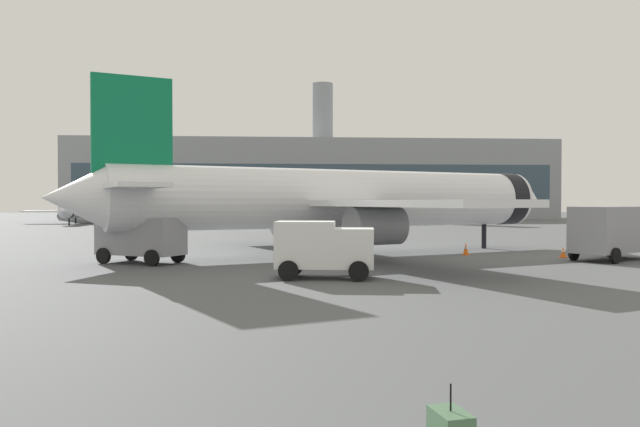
{
  "coord_description": "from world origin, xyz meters",
  "views": [
    {
      "loc": [
        -0.04,
        -2.19,
        3.47
      ],
      "look_at": [
        1.78,
        23.0,
        3.0
      ],
      "focal_mm": 34.79,
      "sensor_mm": 36.0,
      "label": 1
    }
  ],
  "objects_px": {
    "service_truck": "(140,235)",
    "safety_cone_near": "(563,252)",
    "airplane_taxiing": "(83,210)",
    "cargo_van": "(323,247)",
    "airplane_at_gate": "(341,199)",
    "fuel_truck": "(612,230)",
    "safety_cone_mid": "(466,249)"
  },
  "relations": [
    {
      "from": "service_truck",
      "to": "fuel_truck",
      "type": "distance_m",
      "value": 27.72
    },
    {
      "from": "airplane_at_gate",
      "to": "cargo_van",
      "type": "bearing_deg",
      "value": -99.57
    },
    {
      "from": "service_truck",
      "to": "airplane_at_gate",
      "type": "bearing_deg",
      "value": 21.63
    },
    {
      "from": "airplane_at_gate",
      "to": "safety_cone_near",
      "type": "distance_m",
      "value": 14.4
    },
    {
      "from": "service_truck",
      "to": "safety_cone_near",
      "type": "height_order",
      "value": "service_truck"
    },
    {
      "from": "fuel_truck",
      "to": "cargo_van",
      "type": "relative_size",
      "value": 1.37
    },
    {
      "from": "airplane_at_gate",
      "to": "safety_cone_near",
      "type": "xyz_separation_m",
      "value": [
        13.68,
        -3.0,
        -3.33
      ]
    },
    {
      "from": "service_truck",
      "to": "safety_cone_mid",
      "type": "bearing_deg",
      "value": 11.24
    },
    {
      "from": "safety_cone_mid",
      "to": "safety_cone_near",
      "type": "bearing_deg",
      "value": -22.36
    },
    {
      "from": "fuel_truck",
      "to": "cargo_van",
      "type": "height_order",
      "value": "fuel_truck"
    },
    {
      "from": "airplane_taxiing",
      "to": "airplane_at_gate",
      "type": "bearing_deg",
      "value": -60.16
    },
    {
      "from": "airplane_at_gate",
      "to": "service_truck",
      "type": "xyz_separation_m",
      "value": [
        -11.94,
        -4.73,
        -2.05
      ]
    },
    {
      "from": "airplane_at_gate",
      "to": "airplane_taxiing",
      "type": "xyz_separation_m",
      "value": [
        -35.1,
        61.18,
        -1.53
      ]
    },
    {
      "from": "service_truck",
      "to": "airplane_taxiing",
      "type": "bearing_deg",
      "value": 109.36
    },
    {
      "from": "airplane_taxiing",
      "to": "safety_cone_mid",
      "type": "bearing_deg",
      "value": -55.05
    },
    {
      "from": "cargo_van",
      "to": "airplane_taxiing",
      "type": "bearing_deg",
      "value": 114.12
    },
    {
      "from": "service_truck",
      "to": "fuel_truck",
      "type": "bearing_deg",
      "value": -0.31
    },
    {
      "from": "safety_cone_near",
      "to": "safety_cone_mid",
      "type": "bearing_deg",
      "value": 157.64
    },
    {
      "from": "safety_cone_near",
      "to": "airplane_at_gate",
      "type": "bearing_deg",
      "value": 167.64
    },
    {
      "from": "airplane_at_gate",
      "to": "service_truck",
      "type": "relative_size",
      "value": 6.48
    },
    {
      "from": "airplane_taxiing",
      "to": "safety_cone_mid",
      "type": "xyz_separation_m",
      "value": [
        43.28,
        -61.92,
        -1.72
      ]
    },
    {
      "from": "cargo_van",
      "to": "safety_cone_near",
      "type": "distance_m",
      "value": 18.45
    },
    {
      "from": "airplane_taxiing",
      "to": "safety_cone_mid",
      "type": "height_order",
      "value": "airplane_taxiing"
    },
    {
      "from": "safety_cone_near",
      "to": "safety_cone_mid",
      "type": "distance_m",
      "value": 5.95
    },
    {
      "from": "airplane_at_gate",
      "to": "safety_cone_near",
      "type": "bearing_deg",
      "value": -12.36
    },
    {
      "from": "airplane_taxiing",
      "to": "fuel_truck",
      "type": "xyz_separation_m",
      "value": [
        50.88,
        -66.07,
        -0.35
      ]
    },
    {
      "from": "cargo_van",
      "to": "safety_cone_near",
      "type": "bearing_deg",
      "value": 30.99
    },
    {
      "from": "airplane_taxiing",
      "to": "safety_cone_near",
      "type": "height_order",
      "value": "airplane_taxiing"
    },
    {
      "from": "fuel_truck",
      "to": "safety_cone_mid",
      "type": "xyz_separation_m",
      "value": [
        -7.6,
        4.15,
        -1.37
      ]
    },
    {
      "from": "airplane_taxiing",
      "to": "cargo_van",
      "type": "relative_size",
      "value": 4.47
    },
    {
      "from": "cargo_van",
      "to": "safety_cone_mid",
      "type": "relative_size",
      "value": 5.65
    },
    {
      "from": "service_truck",
      "to": "safety_cone_near",
      "type": "distance_m",
      "value": 25.71
    }
  ]
}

